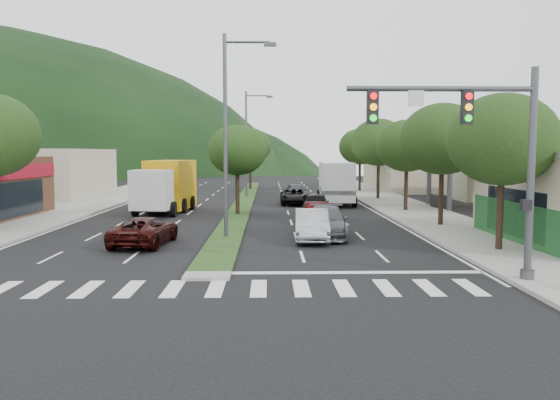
{
  "coord_description": "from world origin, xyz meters",
  "views": [
    {
      "loc": [
        2.12,
        -18.93,
        4.29
      ],
      "look_at": [
        2.73,
        10.27,
        1.73
      ],
      "focal_mm": 35.0,
      "sensor_mm": 36.0,
      "label": 1
    }
  ],
  "objects_px": {
    "tree_r_a": "(503,140)",
    "tree_r_d": "(379,142)",
    "streetlight_mid": "(248,139)",
    "sedan_silver": "(312,225)",
    "car_queue_d": "(294,196)",
    "tree_r_b": "(442,139)",
    "car_queue_c": "(317,213)",
    "car_queue_b": "(326,222)",
    "suv_maroon": "(145,231)",
    "car_queue_e": "(296,191)",
    "tree_med_far": "(250,146)",
    "box_truck": "(167,188)",
    "traffic_signal": "(484,141)",
    "tree_r_c": "(407,146)",
    "streetlight_near": "(229,126)",
    "car_queue_a": "(316,204)",
    "tree_r_e": "(360,147)",
    "motorhome": "(336,182)",
    "tree_med_near": "(237,150)"
  },
  "relations": [
    {
      "from": "tree_r_a",
      "to": "sedan_silver",
      "type": "distance_m",
      "value": 9.43
    },
    {
      "from": "tree_med_near",
      "to": "car_queue_e",
      "type": "height_order",
      "value": "tree_med_near"
    },
    {
      "from": "suv_maroon",
      "to": "car_queue_e",
      "type": "distance_m",
      "value": 26.03
    },
    {
      "from": "tree_r_d",
      "to": "car_queue_d",
      "type": "height_order",
      "value": "tree_r_d"
    },
    {
      "from": "car_queue_d",
      "to": "streetlight_mid",
      "type": "bearing_deg",
      "value": 119.84
    },
    {
      "from": "tree_r_b",
      "to": "car_queue_a",
      "type": "relative_size",
      "value": 1.6
    },
    {
      "from": "car_queue_c",
      "to": "motorhome",
      "type": "distance_m",
      "value": 13.49
    },
    {
      "from": "tree_med_far",
      "to": "streetlight_mid",
      "type": "xyz_separation_m",
      "value": [
        0.21,
        -11.0,
        0.58
      ]
    },
    {
      "from": "streetlight_near",
      "to": "sedan_silver",
      "type": "height_order",
      "value": "streetlight_near"
    },
    {
      "from": "tree_r_a",
      "to": "car_queue_d",
      "type": "xyz_separation_m",
      "value": [
        -7.79,
        21.94,
        -4.16
      ]
    },
    {
      "from": "traffic_signal",
      "to": "box_truck",
      "type": "distance_m",
      "value": 26.21
    },
    {
      "from": "suv_maroon",
      "to": "car_queue_a",
      "type": "relative_size",
      "value": 1.1
    },
    {
      "from": "car_queue_a",
      "to": "car_queue_e",
      "type": "xyz_separation_m",
      "value": [
        -0.75,
        12.48,
        -0.02
      ]
    },
    {
      "from": "tree_r_a",
      "to": "car_queue_b",
      "type": "xyz_separation_m",
      "value": [
        -6.97,
        4.46,
        -4.06
      ]
    },
    {
      "from": "tree_med_far",
      "to": "tree_r_d",
      "type": "bearing_deg",
      "value": -49.4
    },
    {
      "from": "tree_r_d",
      "to": "car_queue_c",
      "type": "bearing_deg",
      "value": -112.86
    },
    {
      "from": "streetlight_mid",
      "to": "tree_med_near",
      "type": "bearing_deg",
      "value": -90.78
    },
    {
      "from": "tree_r_a",
      "to": "streetlight_near",
      "type": "distance_m",
      "value": 12.48
    },
    {
      "from": "car_queue_c",
      "to": "motorhome",
      "type": "height_order",
      "value": "motorhome"
    },
    {
      "from": "suv_maroon",
      "to": "car_queue_a",
      "type": "distance_m",
      "value": 15.18
    },
    {
      "from": "tree_r_e",
      "to": "tree_r_c",
      "type": "bearing_deg",
      "value": -90.0
    },
    {
      "from": "tree_r_d",
      "to": "car_queue_b",
      "type": "bearing_deg",
      "value": -107.94
    },
    {
      "from": "tree_r_d",
      "to": "sedan_silver",
      "type": "xyz_separation_m",
      "value": [
        -7.78,
        -22.55,
        -4.43
      ]
    },
    {
      "from": "car_queue_b",
      "to": "tree_med_far",
      "type": "bearing_deg",
      "value": 103.83
    },
    {
      "from": "tree_r_c",
      "to": "motorhome",
      "type": "height_order",
      "value": "tree_r_c"
    },
    {
      "from": "streetlight_mid",
      "to": "car_queue_b",
      "type": "height_order",
      "value": "streetlight_mid"
    },
    {
      "from": "tree_r_a",
      "to": "tree_r_d",
      "type": "height_order",
      "value": "tree_r_d"
    },
    {
      "from": "traffic_signal",
      "to": "tree_r_c",
      "type": "height_order",
      "value": "traffic_signal"
    },
    {
      "from": "streetlight_mid",
      "to": "car_queue_e",
      "type": "relative_size",
      "value": 2.36
    },
    {
      "from": "streetlight_mid",
      "to": "sedan_silver",
      "type": "relative_size",
      "value": 2.2
    },
    {
      "from": "tree_r_e",
      "to": "box_truck",
      "type": "height_order",
      "value": "tree_r_e"
    },
    {
      "from": "tree_r_d",
      "to": "tree_med_far",
      "type": "relative_size",
      "value": 1.03
    },
    {
      "from": "traffic_signal",
      "to": "tree_med_near",
      "type": "bearing_deg",
      "value": 114.8
    },
    {
      "from": "tree_r_e",
      "to": "car_queue_d",
      "type": "xyz_separation_m",
      "value": [
        -7.79,
        -14.06,
        -4.23
      ]
    },
    {
      "from": "tree_r_a",
      "to": "car_queue_a",
      "type": "distance_m",
      "value": 16.41
    },
    {
      "from": "tree_r_e",
      "to": "streetlight_mid",
      "type": "distance_m",
      "value": 13.73
    },
    {
      "from": "car_queue_e",
      "to": "streetlight_near",
      "type": "bearing_deg",
      "value": -105.3
    },
    {
      "from": "suv_maroon",
      "to": "tree_r_c",
      "type": "bearing_deg",
      "value": -132.76
    },
    {
      "from": "sedan_silver",
      "to": "motorhome",
      "type": "relative_size",
      "value": 0.5
    },
    {
      "from": "streetlight_mid",
      "to": "car_queue_c",
      "type": "height_order",
      "value": "streetlight_mid"
    },
    {
      "from": "tree_r_a",
      "to": "tree_r_b",
      "type": "xyz_separation_m",
      "value": [
        -0.0,
        8.0,
        0.22
      ]
    },
    {
      "from": "tree_med_far",
      "to": "car_queue_b",
      "type": "height_order",
      "value": "tree_med_far"
    },
    {
      "from": "tree_r_b",
      "to": "car_queue_c",
      "type": "height_order",
      "value": "tree_r_b"
    },
    {
      "from": "tree_r_d",
      "to": "car_queue_e",
      "type": "distance_m",
      "value": 8.65
    },
    {
      "from": "tree_med_near",
      "to": "box_truck",
      "type": "height_order",
      "value": "tree_med_near"
    },
    {
      "from": "traffic_signal",
      "to": "car_queue_d",
      "type": "bearing_deg",
      "value": 99.95
    },
    {
      "from": "tree_r_a",
      "to": "car_queue_d",
      "type": "relative_size",
      "value": 1.39
    },
    {
      "from": "streetlight_near",
      "to": "streetlight_mid",
      "type": "relative_size",
      "value": 1.0
    },
    {
      "from": "tree_med_far",
      "to": "box_truck",
      "type": "xyz_separation_m",
      "value": [
        -5.19,
        -23.72,
        -3.25
      ]
    },
    {
      "from": "car_queue_b",
      "to": "tree_r_d",
      "type": "bearing_deg",
      "value": 77.84
    }
  ]
}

